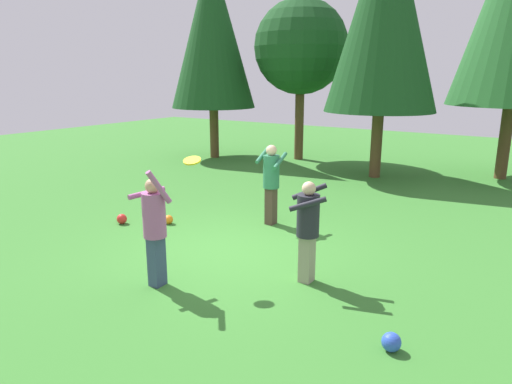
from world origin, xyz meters
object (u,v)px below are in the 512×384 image
object	(u,v)px
person_bystander	(271,178)
ball_orange	(169,220)
frisbee	(192,161)
tree_center	(385,9)
person_thrower	(155,223)
person_catcher	(308,224)
tree_far_left	(212,31)
ball_blue	(391,342)
tree_left	(301,47)
ball_white	(308,203)
ball_red	(122,219)

from	to	relation	value
person_bystander	ball_orange	world-z (taller)	person_bystander
frisbee	tree_center	size ratio (longest dim) A/B	0.04
person_thrower	ball_orange	xyz separation A→B (m)	(-1.93, 2.26, -0.89)
person_thrower	person_catcher	size ratio (longest dim) A/B	1.16
tree_center	tree_far_left	world-z (taller)	tree_center
person_bystander	tree_far_left	bearing A→B (deg)	-140.18
ball_blue	tree_far_left	size ratio (longest dim) A/B	0.03
person_catcher	tree_center	xyz separation A→B (m)	(-1.68, 7.89, 3.99)
person_thrower	frisbee	size ratio (longest dim) A/B	5.46
tree_left	frisbee	bearing A→B (deg)	-70.67
person_thrower	tree_center	bearing A→B (deg)	16.96
person_catcher	person_bystander	bearing A→B (deg)	-71.32
ball_white	ball_red	size ratio (longest dim) A/B	1.12
person_catcher	ball_blue	size ratio (longest dim) A/B	6.96
ball_blue	tree_far_left	xyz separation A→B (m)	(-9.72, 9.10, 4.52)
ball_white	ball_orange	xyz separation A→B (m)	(-1.93, -2.71, -0.02)
frisbee	ball_white	world-z (taller)	frisbee
person_catcher	person_bystander	distance (m)	2.87
ball_white	ball_orange	world-z (taller)	ball_white
frisbee	tree_far_left	xyz separation A→B (m)	(-6.44, 8.68, 2.80)
person_bystander	person_thrower	bearing A→B (deg)	-4.57
ball_white	ball_red	xyz separation A→B (m)	(-2.77, -3.25, -0.01)
ball_orange	tree_center	size ratio (longest dim) A/B	0.02
ball_blue	ball_white	bearing A→B (deg)	126.26
tree_center	person_catcher	bearing A→B (deg)	-78.00
person_catcher	ball_blue	xyz separation A→B (m)	(1.67, -1.13, -0.82)
tree_left	tree_far_left	size ratio (longest dim) A/B	0.77
ball_blue	tree_left	distance (m)	13.14
person_thrower	tree_left	bearing A→B (deg)	35.10
ball_red	person_bystander	bearing A→B (deg)	33.37
person_bystander	ball_blue	distance (m)	4.93
tree_center	person_thrower	bearing A→B (deg)	-90.87
person_catcher	ball_red	bearing A→B (deg)	-28.32
ball_blue	ball_red	bearing A→B (deg)	166.56
tree_center	tree_left	distance (m)	3.89
ball_orange	person_thrower	bearing A→B (deg)	-49.47
tree_center	tree_far_left	xyz separation A→B (m)	(-6.38, 0.08, -0.28)
ball_blue	frisbee	bearing A→B (deg)	172.74
frisbee	ball_red	world-z (taller)	frisbee
person_catcher	tree_left	bearing A→B (deg)	-84.98
frisbee	ball_white	size ratio (longest dim) A/B	1.39
frisbee	person_catcher	bearing A→B (deg)	23.75
person_catcher	tree_center	size ratio (longest dim) A/B	0.20
tree_far_left	ball_white	bearing A→B (deg)	-34.88
tree_left	tree_far_left	xyz separation A→B (m)	(-2.90, -1.42, 0.59)
frisbee	ball_red	xyz separation A→B (m)	(-2.97, 1.08, -1.72)
ball_white	tree_center	bearing A→B (deg)	88.15
tree_far_left	ball_red	bearing A→B (deg)	-65.47
ball_white	ball_red	world-z (taller)	ball_white
person_catcher	tree_center	distance (m)	9.00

